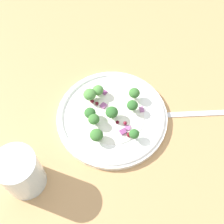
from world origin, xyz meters
TOP-DOWN VIEW (x-y plane):
  - ground_plane at (0.00, 0.00)cm, footprint 180.00×180.00cm
  - plate at (-1.29, -2.91)cm, footprint 23.80×23.80cm
  - dressing_pool at (-1.29, -2.91)cm, footprint 13.81×13.81cm
  - broccoli_floret_0 at (-6.72, -6.34)cm, footprint 2.70×2.70cm
  - broccoli_floret_1 at (-3.60, 2.84)cm, footprint 2.78×2.78cm
  - broccoli_floret_2 at (-1.58, -3.33)cm, footprint 2.64×2.64cm
  - broccoli_floret_3 at (5.02, -1.42)cm, footprint 2.41×2.41cm
  - broccoli_floret_4 at (3.06, -3.92)cm, footprint 2.38×2.38cm
  - broccoli_floret_5 at (0.43, -9.74)cm, footprint 2.07×2.07cm
  - broccoli_floret_6 at (-1.43, 3.14)cm, footprint 2.44×2.44cm
  - broccoli_floret_7 at (-5.58, -2.98)cm, footprint 2.35×2.35cm
  - broccoli_floret_8 at (-5.58, -1.21)cm, footprint 2.40×2.40cm
  - cranberry_0 at (-2.88, 1.09)cm, footprint 0.79×0.79cm
  - cranberry_1 at (-3.50, 2.14)cm, footprint 0.89×0.89cm
  - cranberry_2 at (-0.61, -8.86)cm, footprint 1.00×1.00cm
  - cranberry_3 at (0.09, -6.24)cm, footprint 0.80×0.80cm
  - cranberry_4 at (-1.19, -5.09)cm, footprint 0.76×0.76cm
  - onion_bit_0 at (0.25, -7.23)cm, footprint 1.54×1.55cm
  - onion_bit_1 at (-1.29, -7.62)cm, footprint 1.28×1.15cm
  - onion_bit_2 at (-1.83, -0.39)cm, footprint 1.65×1.58cm
  - onion_bit_3 at (0.37, 3.02)cm, footprint 1.48×1.51cm
  - onion_bit_4 at (4.93, -4.84)cm, footprint 1.18×1.41cm
  - fork at (12.53, -9.51)cm, footprint 17.50×9.78cm
  - water_glass at (-22.39, -7.19)cm, footprint 7.55×7.55cm

SIDE VIEW (x-z plane):
  - ground_plane at x=0.00cm, z-range -2.00..0.00cm
  - fork at x=12.53cm, z-range 0.00..0.50cm
  - plate at x=-1.29cm, z-range 0.01..1.71cm
  - dressing_pool at x=-1.29cm, z-range 1.20..1.40cm
  - onion_bit_0 at x=0.25cm, z-range 1.21..1.71cm
  - onion_bit_3 at x=0.37cm, z-range 1.27..1.67cm
  - onion_bit_4 at x=4.93cm, z-range 1.28..1.82cm
  - cranberry_4 at x=-1.19cm, z-range 1.21..1.97cm
  - onion_bit_2 at x=-1.83cm, z-range 1.46..1.76cm
  - cranberry_0 at x=-2.88cm, z-range 1.33..2.13cm
  - onion_bit_1 at x=-1.29cm, z-range 1.51..1.98cm
  - cranberry_1 at x=-3.50cm, z-range 1.35..2.25cm
  - cranberry_2 at x=-0.61cm, z-range 1.33..2.33cm
  - cranberry_3 at x=0.09cm, z-range 1.61..2.41cm
  - broccoli_floret_0 at x=-6.72cm, z-range 1.78..4.51cm
  - broccoli_floret_5 at x=0.43cm, z-range 2.10..4.19cm
  - broccoli_floret_6 at x=-1.43cm, z-range 1.93..4.39cm
  - broccoli_floret_8 at x=-5.58cm, z-range 2.05..4.48cm
  - broccoli_floret_3 at x=5.02cm, z-range 2.14..4.58cm
  - broccoli_floret_7 at x=-5.58cm, z-range 2.18..4.56cm
  - broccoli_floret_2 at x=-1.58cm, z-range 2.05..4.72cm
  - broccoli_floret_4 at x=3.06cm, z-range 2.19..4.60cm
  - broccoli_floret_1 at x=-3.60cm, z-range 2.03..4.85cm
  - water_glass at x=-22.39cm, z-range 0.00..9.81cm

